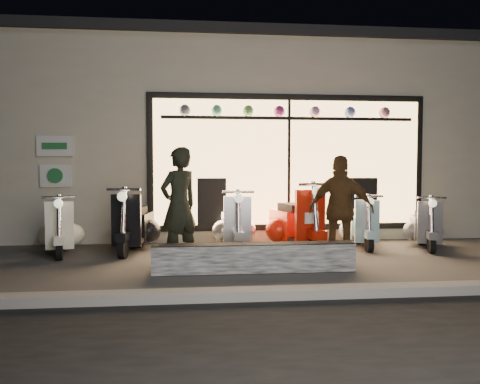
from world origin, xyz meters
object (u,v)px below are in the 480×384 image
object	(u,v)px
graffiti_barrier	(254,258)
man	(179,206)
scooter_red	(294,224)
woman	(341,210)
scooter_silver	(235,226)

from	to	relation	value
graffiti_barrier	man	size ratio (longest dim) A/B	1.60
scooter_red	man	size ratio (longest dim) A/B	0.93
graffiti_barrier	scooter_red	world-z (taller)	scooter_red
woman	scooter_red	bearing A→B (deg)	-47.72
scooter_red	woman	bearing A→B (deg)	-82.97
scooter_red	man	xyz separation A→B (m)	(-1.98, -0.96, 0.41)
scooter_red	graffiti_barrier	bearing A→B (deg)	-132.18
man	graffiti_barrier	bearing A→B (deg)	107.94
graffiti_barrier	woman	xyz separation A→B (m)	(1.38, 0.44, 0.62)
scooter_silver	man	xyz separation A→B (m)	(-0.96, -1.18, 0.47)
woman	graffiti_barrier	bearing A→B (deg)	39.96
scooter_silver	scooter_red	xyz separation A→B (m)	(1.03, -0.22, 0.05)
scooter_silver	woman	size ratio (longest dim) A/B	0.87
graffiti_barrier	man	world-z (taller)	man
graffiti_barrier	scooter_red	bearing A→B (deg)	60.80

